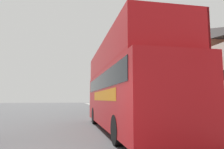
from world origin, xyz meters
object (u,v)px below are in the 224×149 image
Objects in this scene: tour_bus at (125,93)px; parked_car_ahead_of_bus at (112,109)px; lamp_post_third at (112,83)px; lamp_post_second at (134,79)px; lamp_post_nearest at (198,57)px; litter_bin at (198,119)px.

parked_car_ahead_of_bus is (0.76, 7.76, -1.18)m from tour_bus.
lamp_post_third is (1.55, 7.81, 2.89)m from parked_car_ahead_of_bus.
parked_car_ahead_of_bus is at bearing 138.04° from lamp_post_second.
lamp_post_third is at bearing 90.46° from lamp_post_second.
lamp_post_third reaches higher than lamp_post_nearest.
parked_car_ahead_of_bus is 9.28m from litter_bin.
lamp_post_nearest reaches higher than tour_bus.
tour_bus is 7.88m from parked_car_ahead_of_bus.
lamp_post_nearest is 18.53m from lamp_post_third.
lamp_post_nearest reaches higher than lamp_post_second.
litter_bin is at bearing -83.37° from lamp_post_second.
lamp_post_nearest reaches higher than parked_car_ahead_of_bus.
lamp_post_second is 7.96m from litter_bin.
tour_bus is 6.86m from lamp_post_second.
litter_bin is at bearing -86.77° from lamp_post_third.
lamp_post_second is (1.62, -1.46, 2.50)m from parked_car_ahead_of_bus.
lamp_post_third is at bearing 89.96° from lamp_post_nearest.
lamp_post_nearest is at bearing -81.54° from parked_car_ahead_of_bus.
parked_car_ahead_of_bus reaches higher than litter_bin.
litter_bin is at bearing -20.70° from tour_bus.
lamp_post_third reaches higher than lamp_post_second.
lamp_post_nearest is at bearing -118.34° from litter_bin.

